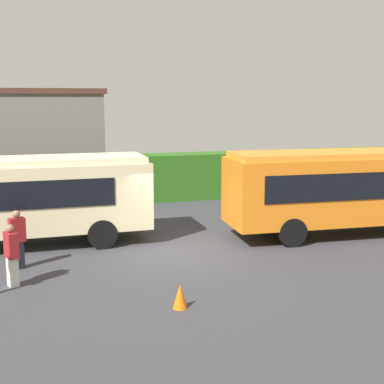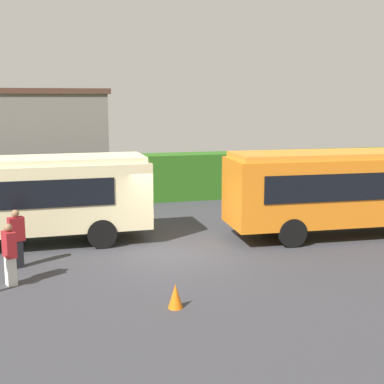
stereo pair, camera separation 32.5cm
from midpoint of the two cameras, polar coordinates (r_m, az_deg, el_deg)
ground_plane at (r=17.36m, az=-2.23°, el=-6.67°), size 64.00×64.00×0.00m
bus_cream at (r=18.82m, az=-19.36°, el=-0.43°), size 9.43×2.55×3.03m
bus_orange at (r=20.41m, az=16.88°, el=0.60°), size 9.91×2.82×3.11m
person_left at (r=15.05m, az=-19.45°, el=-6.33°), size 0.42×0.53×1.71m
person_center at (r=16.52m, az=-18.82°, el=-4.73°), size 0.51×0.41×1.77m
hedge_row at (r=26.10m, az=-7.16°, el=1.45°), size 44.00×1.60×2.28m
depot_building at (r=32.16m, az=-18.18°, el=5.59°), size 9.33×5.26×5.55m
traffic_cone at (r=12.96m, az=-2.03°, el=-11.16°), size 0.36×0.36×0.60m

